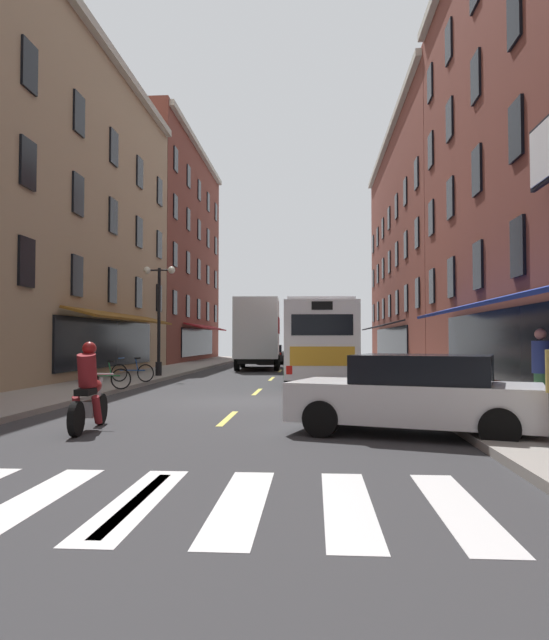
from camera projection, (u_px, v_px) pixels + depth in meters
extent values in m
cube|color=#333335|center=(247.00, 403.00, 16.04)|extent=(34.80, 80.00, 0.10)
cube|color=#DBCC4C|center=(136.00, 501.00, 6.07)|extent=(0.14, 2.40, 0.01)
cube|color=#DBCC4C|center=(228.00, 418.00, 12.55)|extent=(0.14, 2.40, 0.01)
cube|color=#DBCC4C|center=(257.00, 392.00, 19.03)|extent=(0.14, 2.40, 0.01)
cube|color=#DBCC4C|center=(272.00, 379.00, 25.52)|extent=(0.14, 2.40, 0.01)
cube|color=#DBCC4C|center=(280.00, 371.00, 32.00)|extent=(0.14, 2.40, 0.01)
cube|color=#DBCC4C|center=(286.00, 366.00, 38.48)|extent=(0.14, 2.40, 0.01)
cube|color=#DBCC4C|center=(290.00, 362.00, 44.96)|extent=(0.14, 2.40, 0.01)
cube|color=#DBCC4C|center=(293.00, 359.00, 51.44)|extent=(0.14, 2.40, 0.01)
cube|color=silver|center=(34.00, 499.00, 6.15)|extent=(0.50, 2.80, 0.01)
cube|color=silver|center=(136.00, 501.00, 6.07)|extent=(0.50, 2.80, 0.01)
cube|color=silver|center=(241.00, 503.00, 6.00)|extent=(0.50, 2.80, 0.01)
cube|color=silver|center=(348.00, 505.00, 5.92)|extent=(0.50, 2.80, 0.01)
cube|color=silver|center=(458.00, 507.00, 5.85)|extent=(0.50, 2.80, 0.01)
cube|color=gray|center=(39.00, 397.00, 16.44)|extent=(3.00, 80.00, 0.14)
cube|color=gray|center=(464.00, 400.00, 15.65)|extent=(3.00, 80.00, 0.14)
cube|color=#9E8466|center=(28.00, 215.00, 27.05)|extent=(8.00, 19.90, 15.07)
cube|color=#B2AD9E|center=(116.00, 60.00, 27.03)|extent=(0.44, 19.40, 0.40)
cube|color=black|center=(112.00, 343.00, 26.57)|extent=(0.10, 12.00, 2.10)
cube|color=brown|center=(127.00, 317.00, 26.56)|extent=(1.38, 11.20, 0.44)
cube|color=black|center=(26.00, 262.00, 18.68)|extent=(0.10, 1.00, 1.60)
cube|color=black|center=(77.00, 276.00, 22.67)|extent=(0.10, 1.00, 1.60)
cube|color=black|center=(112.00, 286.00, 26.66)|extent=(0.10, 1.00, 1.60)
cube|color=black|center=(139.00, 293.00, 30.65)|extent=(0.10, 1.00, 1.60)
cube|color=black|center=(159.00, 298.00, 34.64)|extent=(0.10, 1.00, 1.60)
cube|color=black|center=(28.00, 164.00, 18.80)|extent=(0.10, 1.00, 1.60)
cube|color=black|center=(78.00, 195.00, 22.78)|extent=(0.10, 1.00, 1.60)
cube|color=black|center=(113.00, 216.00, 26.77)|extent=(0.10, 1.00, 1.60)
cube|color=black|center=(139.00, 232.00, 30.76)|extent=(0.10, 1.00, 1.60)
cube|color=black|center=(159.00, 245.00, 34.75)|extent=(0.10, 1.00, 1.60)
cube|color=black|center=(29.00, 66.00, 18.91)|extent=(0.10, 1.00, 1.60)
cube|color=black|center=(79.00, 114.00, 22.90)|extent=(0.10, 1.00, 1.60)
cube|color=black|center=(114.00, 148.00, 26.89)|extent=(0.10, 1.00, 1.60)
cube|color=black|center=(140.00, 173.00, 30.87)|extent=(0.10, 1.00, 1.60)
cube|color=black|center=(160.00, 192.00, 34.86)|extent=(0.10, 1.00, 1.60)
cube|color=brown|center=(150.00, 254.00, 47.03)|extent=(8.00, 19.90, 17.37)
cube|color=#B2AD9E|center=(200.00, 151.00, 47.05)|extent=(0.44, 19.40, 0.40)
cube|color=black|center=(199.00, 342.00, 46.51)|extent=(0.10, 12.00, 2.10)
cube|color=maroon|center=(207.00, 327.00, 46.50)|extent=(1.38, 11.20, 0.44)
cube|color=black|center=(175.00, 303.00, 38.63)|extent=(0.10, 1.00, 1.60)
cube|color=black|center=(188.00, 306.00, 42.61)|extent=(0.10, 1.00, 1.60)
cube|color=black|center=(199.00, 309.00, 46.60)|extent=(0.10, 1.00, 1.60)
cube|color=black|center=(208.00, 312.00, 50.59)|extent=(0.10, 1.00, 1.60)
cube|color=black|center=(216.00, 314.00, 54.58)|extent=(0.10, 1.00, 1.60)
cube|color=black|center=(175.00, 255.00, 38.74)|extent=(0.10, 1.00, 1.60)
cube|color=black|center=(188.00, 263.00, 42.73)|extent=(0.10, 1.00, 1.60)
cube|color=black|center=(199.00, 269.00, 46.71)|extent=(0.10, 1.00, 1.60)
cube|color=black|center=(208.00, 275.00, 50.70)|extent=(0.10, 1.00, 1.60)
cube|color=black|center=(216.00, 280.00, 54.69)|extent=(0.10, 1.00, 1.60)
cube|color=black|center=(175.00, 207.00, 38.85)|extent=(0.10, 1.00, 1.60)
cube|color=black|center=(188.00, 219.00, 42.84)|extent=(0.10, 1.00, 1.60)
cube|color=black|center=(199.00, 230.00, 46.83)|extent=(0.10, 1.00, 1.60)
cube|color=black|center=(208.00, 238.00, 50.82)|extent=(0.10, 1.00, 1.60)
cube|color=black|center=(216.00, 246.00, 54.80)|extent=(0.10, 1.00, 1.60)
cube|color=black|center=(176.00, 160.00, 38.96)|extent=(0.10, 1.00, 1.60)
cube|color=black|center=(189.00, 176.00, 42.95)|extent=(0.10, 1.00, 1.60)
cube|color=black|center=(199.00, 190.00, 46.94)|extent=(0.10, 1.00, 1.60)
cube|color=black|center=(208.00, 202.00, 50.93)|extent=(0.10, 1.00, 1.60)
cube|color=black|center=(216.00, 212.00, 54.92)|extent=(0.10, 1.00, 1.60)
cube|color=black|center=(519.00, 345.00, 15.60)|extent=(0.10, 16.00, 2.10)
cube|color=navy|center=(492.00, 301.00, 15.69)|extent=(1.38, 14.93, 0.44)
cube|color=black|center=(518.00, 247.00, 15.69)|extent=(0.10, 1.00, 1.60)
cube|color=black|center=(478.00, 265.00, 19.49)|extent=(0.10, 1.00, 1.60)
cube|color=black|center=(451.00, 278.00, 23.29)|extent=(0.10, 1.00, 1.60)
cube|color=black|center=(432.00, 286.00, 27.09)|extent=(0.10, 1.00, 1.60)
cube|color=black|center=(516.00, 130.00, 15.81)|extent=(0.10, 1.00, 1.60)
cube|color=black|center=(477.00, 171.00, 19.60)|extent=(0.10, 1.00, 1.60)
cube|color=black|center=(450.00, 198.00, 23.40)|extent=(0.10, 1.00, 1.60)
cube|color=black|center=(431.00, 218.00, 27.20)|extent=(0.10, 1.00, 1.60)
cube|color=black|center=(514.00, 15.00, 15.92)|extent=(0.10, 1.00, 1.60)
cube|color=black|center=(476.00, 78.00, 19.72)|extent=(0.10, 1.00, 1.60)
cube|color=black|center=(450.00, 120.00, 23.52)|extent=(0.10, 1.00, 1.60)
cube|color=black|center=(431.00, 151.00, 27.31)|extent=(0.10, 1.00, 1.60)
cube|color=black|center=(449.00, 42.00, 23.63)|extent=(0.10, 1.00, 1.60)
cube|color=black|center=(430.00, 84.00, 27.43)|extent=(0.10, 1.00, 1.60)
cube|color=brown|center=(446.00, 248.00, 42.16)|extent=(8.00, 26.57, 16.80)
cube|color=#B2AD9E|center=(388.00, 140.00, 42.72)|extent=(0.44, 26.07, 0.40)
cube|color=black|center=(390.00, 342.00, 42.19)|extent=(0.10, 16.00, 2.10)
cube|color=black|center=(380.00, 326.00, 42.28)|extent=(1.38, 14.93, 0.44)
cube|color=black|center=(418.00, 293.00, 30.89)|extent=(0.10, 1.00, 1.60)
cube|color=black|center=(406.00, 298.00, 34.69)|extent=(0.10, 1.00, 1.60)
cube|color=black|center=(397.00, 302.00, 38.48)|extent=(0.10, 1.00, 1.60)
cube|color=black|center=(390.00, 306.00, 42.28)|extent=(0.10, 1.00, 1.60)
cube|color=black|center=(383.00, 309.00, 46.08)|extent=(0.10, 1.00, 1.60)
cube|color=black|center=(378.00, 311.00, 49.88)|extent=(0.10, 1.00, 1.60)
cube|color=black|center=(374.00, 313.00, 53.68)|extent=(0.10, 1.00, 1.60)
cube|color=black|center=(417.00, 233.00, 31.00)|extent=(0.10, 1.00, 1.60)
cube|color=black|center=(406.00, 245.00, 34.80)|extent=(0.10, 1.00, 1.60)
cube|color=black|center=(397.00, 254.00, 38.60)|extent=(0.10, 1.00, 1.60)
cube|color=black|center=(389.00, 262.00, 42.40)|extent=(0.10, 1.00, 1.60)
cube|color=black|center=(383.00, 269.00, 46.19)|extent=(0.10, 1.00, 1.60)
cube|color=black|center=(378.00, 274.00, 49.99)|extent=(0.10, 1.00, 1.60)
cube|color=black|center=(373.00, 279.00, 53.79)|extent=(0.10, 1.00, 1.60)
cube|color=black|center=(417.00, 174.00, 31.11)|extent=(0.10, 1.00, 1.60)
cube|color=black|center=(405.00, 192.00, 34.91)|extent=(0.10, 1.00, 1.60)
cube|color=black|center=(396.00, 207.00, 38.71)|extent=(0.10, 1.00, 1.60)
cube|color=black|center=(389.00, 219.00, 42.51)|extent=(0.10, 1.00, 1.60)
cube|color=black|center=(383.00, 229.00, 46.31)|extent=(0.10, 1.00, 1.60)
cube|color=black|center=(378.00, 237.00, 50.10)|extent=(0.10, 1.00, 1.60)
cube|color=black|center=(373.00, 244.00, 53.90)|extent=(0.10, 1.00, 1.60)
cube|color=white|center=(316.00, 340.00, 25.23)|extent=(2.89, 12.01, 2.71)
cube|color=silver|center=(316.00, 307.00, 25.28)|extent=(2.66, 10.80, 0.16)
cube|color=black|center=(316.00, 336.00, 25.54)|extent=(2.86, 9.61, 0.96)
cube|color=#19723F|center=(316.00, 365.00, 25.19)|extent=(2.91, 11.61, 0.36)
cube|color=black|center=(313.00, 336.00, 31.16)|extent=(2.25, 0.18, 1.10)
cube|color=black|center=(322.00, 325.00, 19.33)|extent=(2.05, 0.18, 0.70)
cube|color=gold|center=(322.00, 356.00, 19.28)|extent=(2.15, 0.16, 0.64)
cube|color=black|center=(322.00, 306.00, 19.34)|extent=(0.70, 0.12, 0.28)
cube|color=red|center=(289.00, 370.00, 19.30)|extent=(0.20, 0.09, 0.28)
cube|color=red|center=(355.00, 370.00, 19.21)|extent=(0.20, 0.09, 0.28)
cylinder|color=black|center=(290.00, 364.00, 29.20)|extent=(0.33, 1.01, 1.00)
cylinder|color=black|center=(337.00, 364.00, 29.10)|extent=(0.33, 1.01, 1.00)
cylinder|color=black|center=(288.00, 372.00, 21.77)|extent=(0.33, 1.01, 1.00)
cylinder|color=black|center=(351.00, 372.00, 21.68)|extent=(0.33, 1.01, 1.00)
cube|color=black|center=(260.00, 343.00, 36.61)|extent=(2.40, 2.51, 2.40)
cube|color=black|center=(261.00, 329.00, 37.81)|extent=(2.00, 0.19, 0.80)
cube|color=white|center=(257.00, 329.00, 33.04)|extent=(2.61, 4.90, 3.31)
cube|color=maroon|center=(279.00, 326.00, 33.02)|extent=(0.19, 2.88, 0.90)
cube|color=black|center=(258.00, 360.00, 34.18)|extent=(2.20, 6.88, 0.24)
cylinder|color=black|center=(243.00, 360.00, 36.40)|extent=(0.32, 0.91, 0.90)
cylinder|color=black|center=(278.00, 360.00, 36.35)|extent=(0.32, 0.91, 0.90)
cylinder|color=black|center=(237.00, 363.00, 32.28)|extent=(0.32, 0.91, 0.90)
cylinder|color=black|center=(277.00, 363.00, 32.23)|extent=(0.32, 0.91, 0.90)
cube|color=black|center=(271.00, 356.00, 42.24)|extent=(1.89, 4.44, 0.63)
cube|color=black|center=(271.00, 348.00, 42.08)|extent=(1.67, 2.41, 0.52)
cube|color=red|center=(259.00, 354.00, 40.10)|extent=(0.20, 0.07, 0.14)
cube|color=red|center=(280.00, 354.00, 40.05)|extent=(0.20, 0.07, 0.14)
cylinder|color=black|center=(261.00, 359.00, 43.76)|extent=(0.24, 0.65, 0.64)
cylinder|color=black|center=(283.00, 359.00, 43.69)|extent=(0.24, 0.65, 0.64)
cylinder|color=black|center=(258.00, 360.00, 40.77)|extent=(0.24, 0.65, 0.64)
cylinder|color=black|center=(282.00, 360.00, 40.71)|extent=(0.24, 0.65, 0.64)
cube|color=silver|center=(413.00, 402.00, 10.40)|extent=(4.67, 3.12, 0.69)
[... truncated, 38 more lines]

